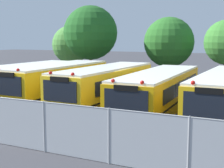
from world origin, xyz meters
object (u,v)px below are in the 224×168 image
at_px(traffic_cone, 22,134).
at_px(tree_1, 92,32).
at_px(tree_2, 169,41).
at_px(school_bus_3, 159,91).
at_px(school_bus_1, 57,83).
at_px(school_bus_2, 105,86).
at_px(tree_0, 71,45).
at_px(school_bus_0, 17,81).

bearing_deg(traffic_cone, tree_1, 109.13).
bearing_deg(traffic_cone, tree_2, 86.57).
relative_size(school_bus_3, traffic_cone, 22.71).
bearing_deg(school_bus_1, tree_1, -73.89).
bearing_deg(traffic_cone, school_bus_1, 113.76).
distance_m(school_bus_1, school_bus_2, 3.58).
xyz_separation_m(school_bus_2, tree_0, (-9.85, 11.45, 2.24)).
relative_size(tree_2, traffic_cone, 13.55).
xyz_separation_m(school_bus_0, tree_0, (-2.82, 11.39, 2.31)).
distance_m(school_bus_2, tree_2, 11.74).
height_order(school_bus_0, tree_0, tree_0).
bearing_deg(tree_2, school_bus_3, -76.17).
bearing_deg(tree_2, school_bus_1, -110.08).
bearing_deg(school_bus_2, traffic_cone, 86.83).
distance_m(tree_1, tree_2, 7.11).
bearing_deg(traffic_cone, school_bus_2, 85.80).
relative_size(tree_0, tree_2, 0.91).
xyz_separation_m(school_bus_1, traffic_cone, (3.07, -6.97, -1.23)).
relative_size(school_bus_0, tree_2, 1.89).
bearing_deg(school_bus_3, school_bus_0, -1.20).
distance_m(school_bus_0, tree_2, 13.95).
bearing_deg(school_bus_1, school_bus_0, 0.16).
height_order(school_bus_1, tree_1, tree_1).
distance_m(school_bus_0, tree_1, 9.80).
height_order(school_bus_2, tree_1, tree_1).
relative_size(school_bus_2, traffic_cone, 20.90).
bearing_deg(tree_0, tree_1, -31.31).
bearing_deg(tree_2, tree_1, -161.24).
distance_m(school_bus_3, tree_1, 13.56).
relative_size(school_bus_2, tree_2, 1.54).
bearing_deg(school_bus_0, traffic_cone, 134.60).
bearing_deg(tree_1, tree_0, 148.69).
bearing_deg(tree_1, school_bus_1, -74.59).
relative_size(tree_0, traffic_cone, 12.28).
relative_size(school_bus_3, tree_1, 1.43).
distance_m(tree_0, tree_1, 4.56).
distance_m(tree_1, traffic_cone, 17.67).
xyz_separation_m(tree_0, tree_1, (3.76, -2.29, 1.21)).
bearing_deg(school_bus_1, traffic_cone, 114.47).
xyz_separation_m(school_bus_0, traffic_cone, (6.52, -7.00, -1.14)).
xyz_separation_m(tree_0, traffic_cone, (9.34, -18.39, -3.45)).
height_order(school_bus_0, traffic_cone, school_bus_0).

